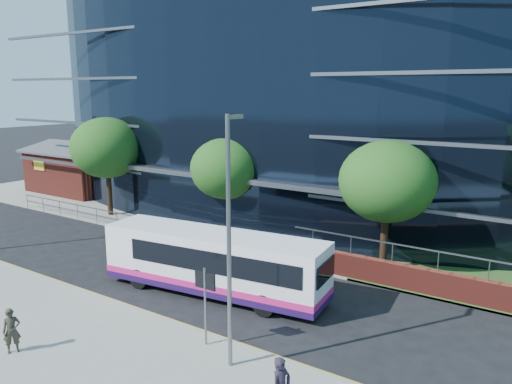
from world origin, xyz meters
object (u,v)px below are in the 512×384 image
Objects in this scene: street_sign at (205,290)px; tree_far_a at (107,148)px; streetlight_east at (229,237)px; city_bus at (215,262)px; tree_far_c at (387,182)px; pedestrian_b at (12,331)px; brick_pavilion at (81,170)px; tree_far_b at (226,169)px.

tree_far_a is at bearing 148.83° from street_sign.
city_bus is at bearing 132.90° from streetlight_east.
tree_far_c is 16.85m from pedestrian_b.
brick_pavilion is 32.19m from streetlight_east.
tree_far_a is (-17.50, 10.59, 2.71)m from street_sign.
street_sign is 0.35× the size of streetlight_east.
pedestrian_b is (-6.56, -3.45, -3.52)m from streetlight_east.
streetlight_east is (19.00, -11.17, -0.42)m from tree_far_a.
brick_pavilion is 26.34m from city_bus.
tree_far_b is at bearing 2.86° from tree_far_a.
tree_far_b is at bearing 116.99° from city_bus.
tree_far_b is at bearing 124.08° from street_sign.
pedestrian_b is at bearing -141.44° from street_sign.
tree_far_a is at bearing -26.55° from brick_pavilion.
streetlight_east reaches higher than street_sign.
tree_far_b is at bearing 127.63° from streetlight_east.
street_sign is 0.40× the size of tree_far_a.
tree_far_b is 15.67m from pedestrian_b.
tree_far_a is 4.51× the size of pedestrian_b.
brick_pavilion is at bearing 78.28° from pedestrian_b.
tree_far_a reaches higher than city_bus.
tree_far_c is 4.21× the size of pedestrian_b.
streetlight_east is at bearing -32.27° from pedestrian_b.
tree_far_c is at bearing 45.44° from city_bus.
tree_far_a reaches higher than tree_far_b.
tree_far_a reaches higher than pedestrian_b.
tree_far_a reaches higher than brick_pavilion.
pedestrian_b is at bearing -41.73° from brick_pavilion.
tree_far_b is (10.00, 0.50, -0.65)m from tree_far_a.
brick_pavilion reaches higher than street_sign.
tree_far_a is 22.05m from streetlight_east.
city_bus reaches higher than pedestrian_b.
streetlight_east is at bearing -29.24° from brick_pavilion.
brick_pavilion is at bearing 171.18° from tree_far_c.
brick_pavilion is 19.55m from tree_far_b.
city_bus is 6.76× the size of pedestrian_b.
street_sign is (26.50, -15.09, 0.21)m from brick_pavilion.
tree_far_b is 14.74m from streetlight_east.
city_bus is at bearing 124.37° from street_sign.
street_sign is 1.81× the size of pedestrian_b.
street_sign is 0.43× the size of tree_far_c.
brick_pavilion reaches higher than pedestrian_b.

